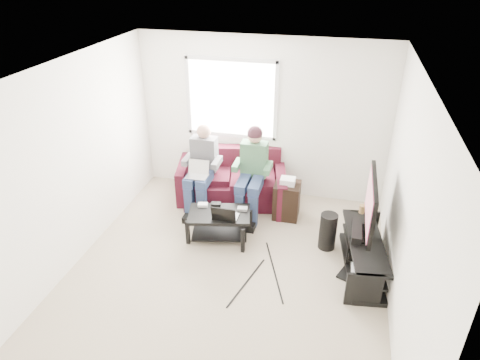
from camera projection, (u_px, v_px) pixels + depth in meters
name	position (u px, v px, depth m)	size (l,w,h in m)	color
floor	(226.00, 273.00, 5.53)	(4.50, 4.50, 0.00)	#B8AD8F
ceiling	(222.00, 73.00, 4.29)	(4.50, 4.50, 0.00)	white
wall_back	(262.00, 119.00, 6.83)	(4.50, 4.50, 0.00)	white
wall_front	(137.00, 339.00, 2.99)	(4.50, 4.50, 0.00)	white
wall_left	(70.00, 167.00, 5.33)	(4.50, 4.50, 0.00)	white
wall_right	(407.00, 208.00, 4.49)	(4.50, 4.50, 0.00)	white
window	(231.00, 99.00, 6.77)	(1.48, 0.04, 1.28)	white
sofa	(232.00, 183.00, 7.01)	(1.96, 1.14, 0.84)	#40101F
person_left	(202.00, 165.00, 6.63)	(0.40, 0.70, 1.34)	navy
person_right	(252.00, 167.00, 6.45)	(0.40, 0.71, 1.39)	navy
laptop_silver	(197.00, 173.00, 6.45)	(0.32, 0.22, 0.24)	silver
coffee_table	(219.00, 220.00, 6.06)	(0.95, 0.70, 0.43)	black
laptop_black	(226.00, 210.00, 5.85)	(0.34, 0.24, 0.24)	black
controller_a	(203.00, 205.00, 6.16)	(0.14, 0.09, 0.04)	silver
controller_b	(216.00, 204.00, 6.17)	(0.14, 0.09, 0.04)	black
controller_c	(242.00, 209.00, 6.06)	(0.14, 0.09, 0.04)	gray
tv_stand	(363.00, 256.00, 5.52)	(0.61, 1.45, 0.46)	black
tv	(371.00, 205.00, 5.26)	(0.12, 1.10, 0.81)	black
soundbar	(357.00, 231.00, 5.49)	(0.12, 0.50, 0.10)	black
drink_cup	(362.00, 209.00, 5.92)	(0.08, 0.08, 0.12)	#A77D48
console_white	(364.00, 272.00, 5.15)	(0.30, 0.22, 0.06)	silver
console_grey	(364.00, 237.00, 5.74)	(0.34, 0.26, 0.08)	gray
console_black	(364.00, 253.00, 5.44)	(0.38, 0.30, 0.07)	black
subwoofer	(328.00, 231.00, 5.89)	(0.24, 0.24, 0.54)	black
keyboard_floor	(349.00, 269.00, 5.58)	(0.16, 0.47, 0.03)	black
end_table	(287.00, 199.00, 6.57)	(0.38, 0.38, 0.67)	black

